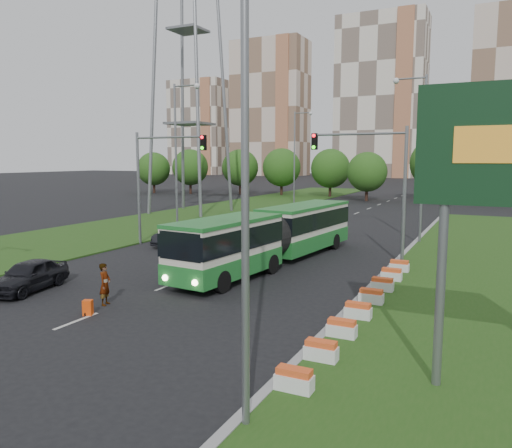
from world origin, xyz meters
The scene contains 18 objects.
ground centered at (0.00, 0.00, 0.00)m, with size 360.00×360.00×0.00m, color black.
median_kerb centered at (6.05, 8.00, 0.09)m, with size 0.30×60.00×0.18m, color gray.
left_verge centered at (-18.00, 25.00, 0.05)m, with size 12.00×110.00×0.10m, color #224B15.
lane_markings centered at (-3.00, 20.00, 0.00)m, with size 0.20×100.00×0.01m, color beige, non-canonical shape.
flower_planters centered at (6.70, -0.30, 0.45)m, with size 1.10×15.90×0.60m, color silver, non-canonical shape.
traffic_mast_median centered at (4.78, 10.00, 5.35)m, with size 5.76×0.32×8.00m.
traffic_mast_left centered at (-10.38, 9.00, 5.35)m, with size 5.76×0.32×8.00m.
street_lamps centered at (-3.00, 10.00, 6.00)m, with size 36.00×60.00×12.00m, color gray, non-canonical shape.
transmission_pylon centered at (-20.00, 28.00, 22.00)m, with size 12.00×12.00×44.00m, color gray, non-canonical shape.
tree_line centered at (10.00, 55.00, 4.50)m, with size 120.00×8.00×9.00m, color #1D4A13, non-canonical shape.
apartment_tower_west centered at (-65.00, 150.00, 24.00)m, with size 26.00×15.00×48.00m, color beige.
apartment_tower_cwest centered at (-25.00, 150.00, 26.00)m, with size 28.00×15.00×52.00m, color silver.
midrise_west centered at (-95.00, 150.00, 18.00)m, with size 22.00×14.00×36.00m, color silver.
articulated_bus centered at (-0.52, 6.89, 1.69)m, with size 2.62×16.79×2.76m.
car_left_near centered at (-8.34, -3.66, 0.73)m, with size 1.73×4.29×1.46m, color black.
car_left_far centered at (-9.27, 9.84, 0.73)m, with size 1.55×4.46×1.47m, color black.
pedestrian centered at (-3.50, -3.86, 0.90)m, with size 0.65×0.43×1.79m, color gray.
shopping_trolley centered at (-3.14, -5.25, 0.30)m, with size 0.36×0.38×0.61m.
Camera 1 is at (11.18, -19.56, 6.16)m, focal length 35.00 mm.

